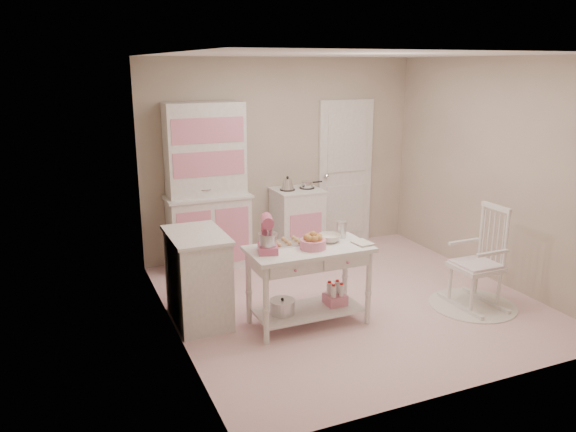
% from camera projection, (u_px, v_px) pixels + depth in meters
% --- Properties ---
extents(room_shell, '(3.84, 3.84, 2.62)m').
position_uv_depth(room_shell, '(353.00, 151.00, 5.73)').
color(room_shell, '#CA7E84').
rests_on(room_shell, ground).
extents(door, '(0.82, 0.05, 2.04)m').
position_uv_depth(door, '(345.00, 173.00, 7.92)').
color(door, white).
rests_on(door, ground).
extents(hutch, '(1.06, 0.50, 2.08)m').
position_uv_depth(hutch, '(207.00, 187.00, 6.94)').
color(hutch, white).
rests_on(hutch, ground).
extents(stove, '(0.62, 0.57, 0.92)m').
position_uv_depth(stove, '(297.00, 222.00, 7.51)').
color(stove, white).
rests_on(stove, ground).
extents(base_cabinet, '(0.54, 0.84, 0.92)m').
position_uv_depth(base_cabinet, '(198.00, 278.00, 5.57)').
color(base_cabinet, white).
rests_on(base_cabinet, ground).
extents(lace_rug, '(0.92, 0.92, 0.01)m').
position_uv_depth(lace_rug, '(472.00, 305.00, 6.03)').
color(lace_rug, white).
rests_on(lace_rug, ground).
extents(rocking_chair, '(0.49, 0.73, 1.10)m').
position_uv_depth(rocking_chair, '(477.00, 257.00, 5.89)').
color(rocking_chair, white).
rests_on(rocking_chair, ground).
extents(work_table, '(1.20, 0.60, 0.80)m').
position_uv_depth(work_table, '(309.00, 286.00, 5.52)').
color(work_table, white).
rests_on(work_table, ground).
extents(stand_mixer, '(0.27, 0.32, 0.34)m').
position_uv_depth(stand_mixer, '(267.00, 235.00, 5.23)').
color(stand_mixer, '#CA557B').
rests_on(stand_mixer, work_table).
extents(cookie_tray, '(0.34, 0.24, 0.02)m').
position_uv_depth(cookie_tray, '(287.00, 243.00, 5.52)').
color(cookie_tray, silver).
rests_on(cookie_tray, work_table).
extents(bread_basket, '(0.25, 0.25, 0.09)m').
position_uv_depth(bread_basket, '(313.00, 244.00, 5.37)').
color(bread_basket, pink).
rests_on(bread_basket, work_table).
extents(mixing_bowl, '(0.23, 0.23, 0.07)m').
position_uv_depth(mixing_bowl, '(329.00, 238.00, 5.58)').
color(mixing_bowl, silver).
rests_on(mixing_bowl, work_table).
extents(metal_pitcher, '(0.10, 0.10, 0.17)m').
position_uv_depth(metal_pitcher, '(341.00, 229.00, 5.70)').
color(metal_pitcher, silver).
rests_on(metal_pitcher, work_table).
extents(recipe_book, '(0.18, 0.22, 0.02)m').
position_uv_depth(recipe_book, '(356.00, 244.00, 5.48)').
color(recipe_book, silver).
rests_on(recipe_book, work_table).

